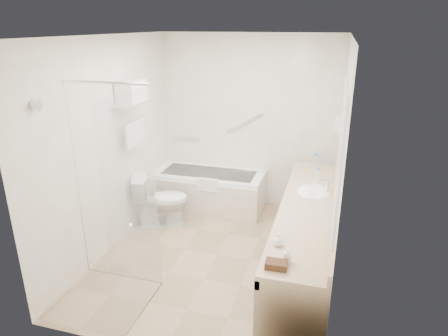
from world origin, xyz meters
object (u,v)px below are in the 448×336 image
(vanity_counter, at_px, (306,224))
(water_bottle_left, at_px, (315,161))
(toilet, at_px, (161,200))
(amenity_basket, at_px, (276,265))
(bathtub, at_px, (209,190))

(vanity_counter, relative_size, water_bottle_left, 13.14)
(toilet, relative_size, amenity_basket, 4.39)
(bathtub, xyz_separation_m, amenity_basket, (1.39, -2.58, 0.60))
(bathtub, height_order, toilet, toilet)
(amenity_basket, distance_m, water_bottle_left, 2.37)
(bathtub, height_order, vanity_counter, vanity_counter)
(toilet, bearing_deg, bathtub, -54.90)
(bathtub, height_order, amenity_basket, amenity_basket)
(vanity_counter, distance_m, amenity_basket, 1.23)
(toilet, bearing_deg, vanity_counter, -131.51)
(toilet, relative_size, water_bottle_left, 3.56)
(toilet, xyz_separation_m, water_bottle_left, (1.97, 0.49, 0.59))
(vanity_counter, distance_m, water_bottle_left, 1.21)
(bathtub, distance_m, vanity_counter, 2.09)
(vanity_counter, height_order, water_bottle_left, water_bottle_left)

